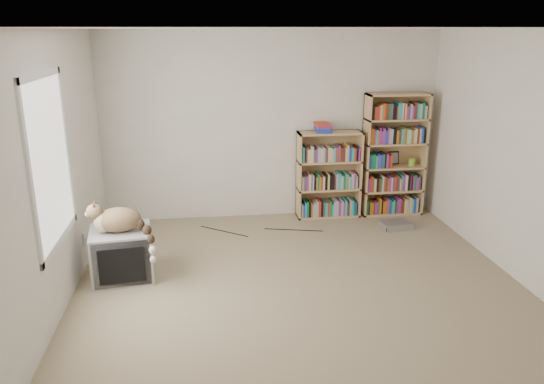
{
  "coord_description": "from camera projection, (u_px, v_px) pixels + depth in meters",
  "views": [
    {
      "loc": [
        -0.91,
        -4.48,
        2.49
      ],
      "look_at": [
        -0.2,
        1.0,
        0.79
      ],
      "focal_mm": 35.0,
      "sensor_mm": 36.0,
      "label": 1
    }
  ],
  "objects": [
    {
      "name": "floor",
      "position": [
        306.0,
        300.0,
        5.09
      ],
      "size": [
        4.5,
        5.0,
        0.01
      ],
      "primitive_type": "cube",
      "color": "tan",
      "rests_on": "ground"
    },
    {
      "name": "wall_back",
      "position": [
        272.0,
        126.0,
        7.09
      ],
      "size": [
        4.5,
        0.02,
        2.5
      ],
      "primitive_type": "cube",
      "color": "silver",
      "rests_on": "floor"
    },
    {
      "name": "wall_front",
      "position": [
        417.0,
        322.0,
        2.35
      ],
      "size": [
        4.5,
        0.02,
        2.5
      ],
      "primitive_type": "cube",
      "color": "silver",
      "rests_on": "floor"
    },
    {
      "name": "wall_left",
      "position": [
        45.0,
        184.0,
        4.44
      ],
      "size": [
        0.02,
        5.0,
        2.5
      ],
      "primitive_type": "cube",
      "color": "silver",
      "rests_on": "floor"
    },
    {
      "name": "wall_right",
      "position": [
        543.0,
        167.0,
        5.0
      ],
      "size": [
        0.02,
        5.0,
        2.5
      ],
      "primitive_type": "cube",
      "color": "silver",
      "rests_on": "floor"
    },
    {
      "name": "ceiling",
      "position": [
        311.0,
        28.0,
        4.35
      ],
      "size": [
        4.5,
        5.0,
        0.02
      ],
      "primitive_type": "cube",
      "color": "white",
      "rests_on": "wall_back"
    },
    {
      "name": "window",
      "position": [
        51.0,
        161.0,
        4.59
      ],
      "size": [
        0.02,
        1.22,
        1.52
      ],
      "primitive_type": "cube",
      "color": "white",
      "rests_on": "wall_left"
    },
    {
      "name": "crt_tv",
      "position": [
        122.0,
        254.0,
        5.49
      ],
      "size": [
        0.67,
        0.62,
        0.53
      ],
      "rotation": [
        0.0,
        0.0,
        0.13
      ],
      "color": "#9B9B9E",
      "rests_on": "floor"
    },
    {
      "name": "cat",
      "position": [
        123.0,
        224.0,
        5.33
      ],
      "size": [
        0.7,
        0.49,
        0.55
      ],
      "rotation": [
        0.0,
        0.0,
        0.11
      ],
      "color": "#392417",
      "rests_on": "crt_tv"
    },
    {
      "name": "bookcase_tall",
      "position": [
        393.0,
        157.0,
        7.29
      ],
      "size": [
        0.84,
        0.3,
        1.68
      ],
      "color": "tan",
      "rests_on": "floor"
    },
    {
      "name": "bookcase_short",
      "position": [
        328.0,
        178.0,
        7.26
      ],
      "size": [
        0.86,
        0.3,
        1.18
      ],
      "color": "tan",
      "rests_on": "floor"
    },
    {
      "name": "book_stack",
      "position": [
        323.0,
        127.0,
        7.03
      ],
      "size": [
        0.22,
        0.29,
        0.12
      ],
      "primitive_type": "cube",
      "color": "#B83218",
      "rests_on": "bookcase_short"
    },
    {
      "name": "green_mug",
      "position": [
        411.0,
        162.0,
        7.32
      ],
      "size": [
        0.09,
        0.09,
        0.1
      ],
      "primitive_type": "cylinder",
      "color": "#84C538",
      "rests_on": "bookcase_tall"
    },
    {
      "name": "framed_print",
      "position": [
        394.0,
        158.0,
        7.38
      ],
      "size": [
        0.14,
        0.05,
        0.18
      ],
      "primitive_type": "cube",
      "rotation": [
        -0.17,
        0.0,
        0.0
      ],
      "color": "black",
      "rests_on": "bookcase_tall"
    },
    {
      "name": "dvd_player",
      "position": [
        396.0,
        225.0,
        6.92
      ],
      "size": [
        0.42,
        0.32,
        0.09
      ],
      "primitive_type": "cube",
      "rotation": [
        0.0,
        0.0,
        0.13
      ],
      "color": "#9F9FA3",
      "rests_on": "floor"
    },
    {
      "name": "wall_outlet",
      "position": [
        85.0,
        238.0,
        5.74
      ],
      "size": [
        0.01,
        0.08,
        0.13
      ],
      "primitive_type": "cube",
      "color": "silver",
      "rests_on": "wall_left"
    },
    {
      "name": "floor_cables",
      "position": [
        254.0,
        235.0,
        6.69
      ],
      "size": [
        1.2,
        0.7,
        0.01
      ],
      "primitive_type": null,
      "color": "black",
      "rests_on": "floor"
    }
  ]
}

